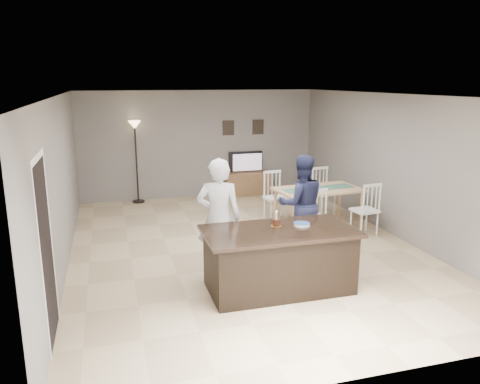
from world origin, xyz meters
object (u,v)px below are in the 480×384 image
object	(u,v)px
tv_console	(247,184)
plate_stack	(302,224)
woman	(219,218)
birthday_cake	(276,222)
television	(247,162)
man	(301,204)
floor_lamp	(135,140)
dining_table	(318,195)
kitchen_island	(279,259)

from	to	relation	value
tv_console	plate_stack	size ratio (longest dim) A/B	5.04
woman	birthday_cake	bearing A→B (deg)	159.51
television	woman	bearing A→B (deg)	68.83
television	birthday_cake	xyz separation A→B (m)	(-1.19, -5.47, 0.09)
man	floor_lamp	xyz separation A→B (m)	(-2.51, 4.24, 0.69)
woman	television	bearing A→B (deg)	-95.13
woman	plate_stack	bearing A→B (deg)	166.68
tv_console	floor_lamp	size ratio (longest dim) A/B	0.60
dining_table	floor_lamp	world-z (taller)	floor_lamp
woman	dining_table	size ratio (longest dim) A/B	0.88
birthday_cake	plate_stack	distance (m)	0.37
kitchen_island	plate_stack	size ratio (longest dim) A/B	9.04
kitchen_island	woman	distance (m)	1.10
woman	man	distance (m)	1.74
television	dining_table	xyz separation A→B (m)	(0.60, -3.09, -0.19)
tv_console	man	bearing A→B (deg)	-94.00
man	dining_table	distance (m)	1.51
birthday_cake	television	bearing A→B (deg)	77.72
dining_table	kitchen_island	bearing A→B (deg)	-130.79
tv_console	woman	xyz separation A→B (m)	(-1.91, -4.87, 0.62)
woman	man	size ratio (longest dim) A/B	1.07
man	floor_lamp	size ratio (longest dim) A/B	0.86
television	floor_lamp	bearing A→B (deg)	1.02
kitchen_island	tv_console	world-z (taller)	kitchen_island
tv_console	kitchen_island	bearing A→B (deg)	-102.16
plate_stack	floor_lamp	distance (m)	5.88
kitchen_island	birthday_cake	world-z (taller)	birthday_cake
woman	floor_lamp	world-z (taller)	floor_lamp
kitchen_island	plate_stack	world-z (taller)	plate_stack
tv_console	dining_table	bearing A→B (deg)	-78.77
dining_table	plate_stack	bearing A→B (deg)	-125.69
television	plate_stack	size ratio (longest dim) A/B	3.84
kitchen_island	man	xyz separation A→B (m)	(0.91, 1.35, 0.40)
man	birthday_cake	bearing A→B (deg)	60.97
dining_table	floor_lamp	distance (m)	4.65
tv_console	man	world-z (taller)	man
man	dining_table	bearing A→B (deg)	-118.56
kitchen_island	dining_table	size ratio (longest dim) A/B	1.03
tv_console	birthday_cake	distance (m)	5.57
kitchen_island	birthday_cake	bearing A→B (deg)	86.75
man	woman	bearing A→B (deg)	29.93
tv_console	dining_table	size ratio (longest dim) A/B	0.57
tv_console	television	bearing A→B (deg)	90.00
tv_console	television	distance (m)	0.57
kitchen_island	television	size ratio (longest dim) A/B	2.35
television	birthday_cake	size ratio (longest dim) A/B	4.00
tv_console	woman	world-z (taller)	woman
floor_lamp	kitchen_island	bearing A→B (deg)	-73.95
kitchen_island	television	world-z (taller)	television
television	dining_table	world-z (taller)	television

